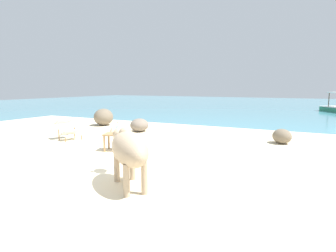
% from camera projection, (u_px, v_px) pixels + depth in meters
% --- Properties ---
extents(sand_beach, '(18.00, 14.00, 0.04)m').
position_uv_depth(sand_beach, '(80.00, 168.00, 5.79)').
color(sand_beach, beige).
rests_on(sand_beach, ground).
extents(water_surface, '(60.00, 36.00, 0.03)m').
position_uv_depth(water_surface, '(262.00, 106.00, 25.13)').
color(water_surface, teal).
rests_on(water_surface, ground).
extents(cow, '(1.51, 1.40, 0.97)m').
position_uv_depth(cow, '(129.00, 148.00, 4.59)').
color(cow, tan).
rests_on(cow, sand_beach).
extents(low_bench_table, '(0.87, 0.69, 0.44)m').
position_uv_depth(low_bench_table, '(119.00, 136.00, 7.26)').
color(low_bench_table, '#A37A4C').
rests_on(low_bench_table, sand_beach).
extents(bottle, '(0.07, 0.07, 0.30)m').
position_uv_depth(bottle, '(117.00, 129.00, 7.15)').
color(bottle, '#A3C6D1').
rests_on(bottle, low_bench_table).
extents(deck_chair_near, '(0.88, 0.73, 0.68)m').
position_uv_depth(deck_chair_near, '(67.00, 127.00, 8.79)').
color(deck_chair_near, '#A37A4C').
rests_on(deck_chair_near, sand_beach).
extents(shore_rock_large, '(1.14, 1.21, 0.70)m').
position_uv_depth(shore_rock_large, '(103.00, 117.00, 12.02)').
color(shore_rock_large, '#756651').
rests_on(shore_rock_large, sand_beach).
extents(shore_rock_medium, '(0.90, 0.99, 0.47)m').
position_uv_depth(shore_rock_medium, '(139.00, 125.00, 10.37)').
color(shore_rock_medium, gray).
rests_on(shore_rock_medium, sand_beach).
extents(shore_rock_small, '(0.77, 0.79, 0.42)m').
position_uv_depth(shore_rock_small, '(282.00, 136.00, 8.18)').
color(shore_rock_small, '#756651').
rests_on(shore_rock_small, sand_beach).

